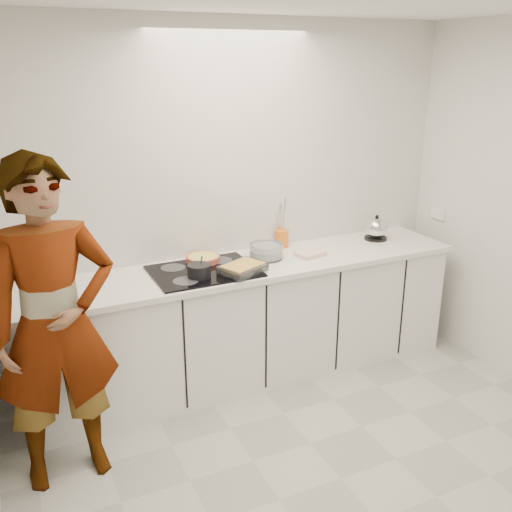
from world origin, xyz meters
name	(u,v)px	position (x,y,z in m)	size (l,w,h in m)	color
floor	(341,478)	(0.00, 0.00, 0.00)	(3.60, 3.20, 0.00)	#B5B5AB
wall_back	(231,202)	(0.00, 1.60, 1.30)	(3.60, 0.00, 2.60)	silver
base_cabinets	(249,323)	(0.00, 1.28, 0.43)	(3.20, 0.58, 0.87)	white
countertop	(249,267)	(0.00, 1.28, 0.89)	(3.24, 0.64, 0.04)	white
hob	(204,271)	(-0.35, 1.26, 0.92)	(0.72, 0.54, 0.01)	black
tart_dish	(203,258)	(-0.29, 1.44, 0.95)	(0.31, 0.31, 0.04)	#B3483B
saucepan	(199,271)	(-0.42, 1.15, 0.97)	(0.18, 0.18, 0.15)	black
baking_dish	(243,268)	(-0.12, 1.11, 0.96)	(0.36, 0.32, 0.06)	silver
mixing_bowl	(266,252)	(0.17, 1.33, 0.96)	(0.31, 0.31, 0.11)	silver
tea_towel	(310,254)	(0.49, 1.24, 0.93)	(0.21, 0.15, 0.03)	white
kettle	(376,229)	(1.19, 1.37, 1.00)	(0.23, 0.23, 0.21)	black
utensil_crock	(282,238)	(0.40, 1.53, 0.98)	(0.11, 0.11, 0.14)	orange
cook	(55,326)	(-1.40, 0.74, 0.94)	(0.69, 0.45, 1.88)	white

